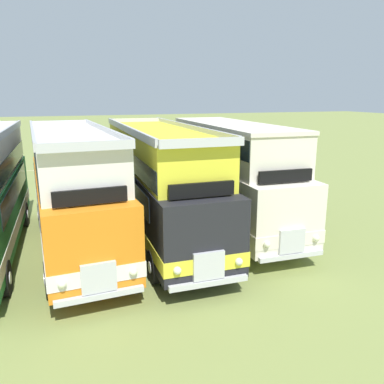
{
  "coord_description": "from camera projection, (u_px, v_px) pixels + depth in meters",
  "views": [
    {
      "loc": [
        1.04,
        -14.66,
        5.64
      ],
      "look_at": [
        6.22,
        -0.15,
        1.8
      ],
      "focal_mm": 36.56,
      "sensor_mm": 36.0,
      "label": 1
    }
  ],
  "objects": [
    {
      "name": "bus_fifth_in_row",
      "position": [
        159.0,
        180.0,
        15.47
      ],
      "size": [
        2.76,
        11.01,
        4.52
      ],
      "color": "black",
      "rests_on": "ground"
    },
    {
      "name": "rope_fence_line",
      "position": [
        38.0,
        174.0,
        25.1
      ],
      "size": [
        22.37,
        0.08,
        1.05
      ],
      "color": "#8C704C",
      "rests_on": "ground"
    },
    {
      "name": "bus_sixth_in_row",
      "position": [
        231.0,
        171.0,
        16.68
      ],
      "size": [
        2.85,
        9.77,
        4.49
      ],
      "color": "silver",
      "rests_on": "ground"
    },
    {
      "name": "bus_fourth_in_row",
      "position": [
        73.0,
        187.0,
        14.28
      ],
      "size": [
        3.03,
        10.24,
        4.52
      ],
      "color": "orange",
      "rests_on": "ground"
    },
    {
      "name": "ground_plane",
      "position": [
        32.0,
        252.0,
        14.42
      ],
      "size": [
        200.0,
        200.0,
        0.0
      ],
      "primitive_type": "plane",
      "color": "olive"
    }
  ]
}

